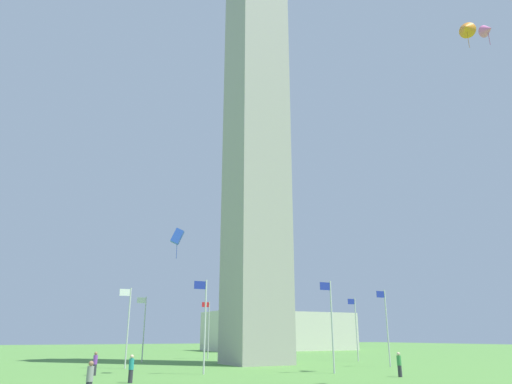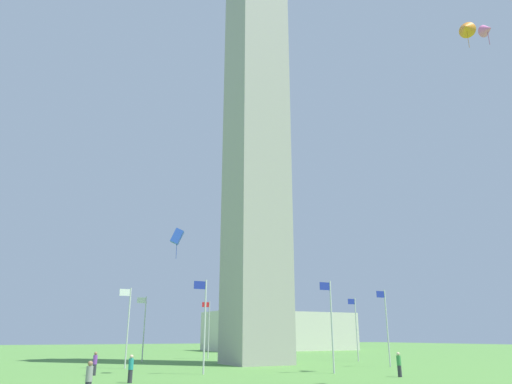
# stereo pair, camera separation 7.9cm
# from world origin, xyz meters

# --- Properties ---
(ground_plane) EXTENTS (260.00, 260.00, 0.00)m
(ground_plane) POSITION_xyz_m (0.00, 0.00, 0.00)
(ground_plane) COLOR #548C3D
(obelisk_monument) EXTENTS (6.16, 6.16, 55.98)m
(obelisk_monument) POSITION_xyz_m (0.00, 0.00, 27.99)
(obelisk_monument) COLOR #A8A399
(obelisk_monument) RESTS_ON ground
(flagpole_n) EXTENTS (1.12, 0.14, 7.32)m
(flagpole_n) POSITION_xyz_m (13.69, 0.00, 4.04)
(flagpole_n) COLOR silver
(flagpole_n) RESTS_ON ground
(flagpole_ne) EXTENTS (1.12, 0.14, 7.32)m
(flagpole_ne) POSITION_xyz_m (9.70, 9.63, 4.04)
(flagpole_ne) COLOR silver
(flagpole_ne) RESTS_ON ground
(flagpole_e) EXTENTS (1.12, 0.14, 7.32)m
(flagpole_e) POSITION_xyz_m (0.06, 13.62, 4.04)
(flagpole_e) COLOR silver
(flagpole_e) RESTS_ON ground
(flagpole_se) EXTENTS (1.12, 0.14, 7.32)m
(flagpole_se) POSITION_xyz_m (-9.57, 9.63, 4.04)
(flagpole_se) COLOR silver
(flagpole_se) RESTS_ON ground
(flagpole_s) EXTENTS (1.12, 0.14, 7.32)m
(flagpole_s) POSITION_xyz_m (-13.56, 0.00, 4.04)
(flagpole_s) COLOR silver
(flagpole_s) RESTS_ON ground
(flagpole_sw) EXTENTS (1.12, 0.14, 7.32)m
(flagpole_sw) POSITION_xyz_m (-9.57, -9.63, 4.04)
(flagpole_sw) COLOR silver
(flagpole_sw) RESTS_ON ground
(flagpole_w) EXTENTS (1.12, 0.14, 7.32)m
(flagpole_w) POSITION_xyz_m (0.06, -13.62, 4.04)
(flagpole_w) COLOR silver
(flagpole_w) RESTS_ON ground
(flagpole_nw) EXTENTS (1.12, 0.14, 7.32)m
(flagpole_nw) POSITION_xyz_m (9.70, -9.63, 4.04)
(flagpole_nw) COLOR silver
(flagpole_nw) RESTS_ON ground
(person_teal_shirt) EXTENTS (0.32, 0.32, 1.72)m
(person_teal_shirt) POSITION_xyz_m (16.31, 13.91, 0.86)
(person_teal_shirt) COLOR #2D2D38
(person_teal_shirt) RESTS_ON ground
(person_gray_shirt) EXTENTS (0.32, 0.32, 1.74)m
(person_gray_shirt) POSITION_xyz_m (19.95, 21.13, 0.87)
(person_gray_shirt) COLOR #2D2D38
(person_gray_shirt) RESTS_ON ground
(person_purple_shirt) EXTENTS (0.32, 0.32, 1.72)m
(person_purple_shirt) POSITION_xyz_m (17.42, 6.79, 0.85)
(person_purple_shirt) COLOR #2D2D38
(person_purple_shirt) RESTS_ON ground
(person_green_shirt) EXTENTS (0.32, 0.32, 1.73)m
(person_green_shirt) POSITION_xyz_m (-2.34, 18.50, 0.86)
(person_green_shirt) COLOR #2D2D38
(person_green_shirt) RESTS_ON ground
(kite_pink_delta) EXTENTS (1.09, 1.19, 1.73)m
(kite_pink_delta) POSITION_xyz_m (-2.68, 29.32, 22.94)
(kite_pink_delta) COLOR pink
(kite_blue_box) EXTENTS (1.28, 1.04, 2.58)m
(kite_blue_box) POSITION_xyz_m (12.09, 8.91, 10.88)
(kite_blue_box) COLOR blue
(kite_orange_delta) EXTENTS (2.20, 2.12, 2.98)m
(kite_orange_delta) POSITION_xyz_m (-10.19, 22.66, 30.06)
(kite_orange_delta) COLOR orange
(distant_building) EXTENTS (29.96, 13.77, 7.50)m
(distant_building) POSITION_xyz_m (-26.77, -40.74, 3.75)
(distant_building) COLOR beige
(distant_building) RESTS_ON ground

